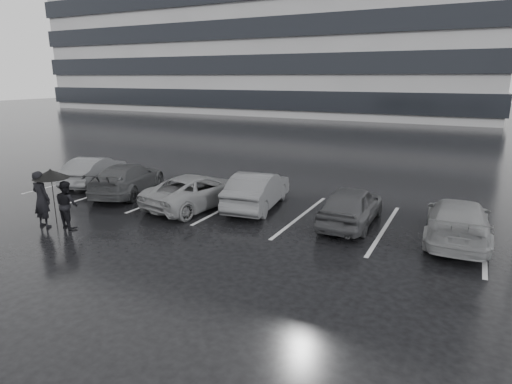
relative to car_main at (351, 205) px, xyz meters
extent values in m
plane|color=black|center=(-2.32, -2.48, -0.63)|extent=(160.00, 160.00, 0.00)
cube|color=gray|center=(-24.32, 45.52, 13.37)|extent=(60.00, 25.00, 28.00)
cube|color=black|center=(-24.32, 45.52, 1.37)|extent=(60.60, 25.60, 2.20)
cube|color=black|center=(-24.32, 45.52, 5.37)|extent=(60.60, 25.60, 2.20)
cube|color=black|center=(-24.32, 45.52, 9.37)|extent=(60.60, 25.60, 2.20)
cube|color=black|center=(-24.32, 45.52, 13.37)|extent=(60.60, 25.60, 2.20)
imported|color=black|center=(0.00, 0.00, 0.00)|extent=(1.52, 3.72, 1.26)
imported|color=#2F2F31|center=(-3.53, 0.29, 0.03)|extent=(1.98, 4.16, 1.32)
imported|color=#525255|center=(-5.56, -0.63, -0.04)|extent=(2.58, 4.52, 1.19)
imported|color=black|center=(-9.10, -0.39, -0.02)|extent=(2.90, 4.57, 1.23)
imported|color=#2F2F31|center=(-11.54, 0.15, -0.02)|extent=(2.33, 3.94, 1.23)
imported|color=#525255|center=(3.12, -0.02, -0.02)|extent=(1.90, 4.27, 1.22)
imported|color=black|center=(-8.62, -4.68, 0.27)|extent=(0.66, 0.44, 1.81)
imported|color=black|center=(-7.87, -4.36, 0.12)|extent=(0.83, 0.70, 1.51)
cylinder|color=black|center=(-8.38, -4.42, 0.17)|extent=(0.02, 0.02, 1.60)
cone|color=black|center=(-8.38, -4.42, 1.06)|extent=(1.10, 1.10, 0.28)
sphere|color=black|center=(-8.38, -4.42, 1.20)|extent=(0.05, 0.05, 0.05)
cube|color=#B6B6B9|center=(-12.92, 0.02, -0.63)|extent=(0.12, 5.00, 0.00)
cube|color=#B6B6B9|center=(-10.12, 0.02, -0.63)|extent=(0.12, 5.00, 0.00)
cube|color=#B6B6B9|center=(-7.32, 0.02, -0.63)|extent=(0.12, 5.00, 0.00)
cube|color=#B6B6B9|center=(-4.52, 0.02, -0.63)|extent=(0.12, 5.00, 0.00)
cube|color=#B6B6B9|center=(-1.72, 0.02, -0.63)|extent=(0.12, 5.00, 0.00)
cube|color=#B6B6B9|center=(1.08, 0.02, -0.63)|extent=(0.12, 5.00, 0.00)
cube|color=#B6B6B9|center=(3.88, 0.02, -0.63)|extent=(0.12, 5.00, 0.00)
camera|label=1|loc=(3.23, -13.10, 3.99)|focal=30.00mm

